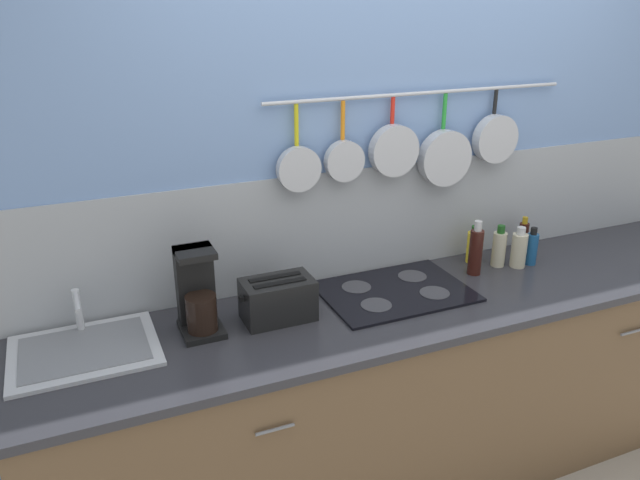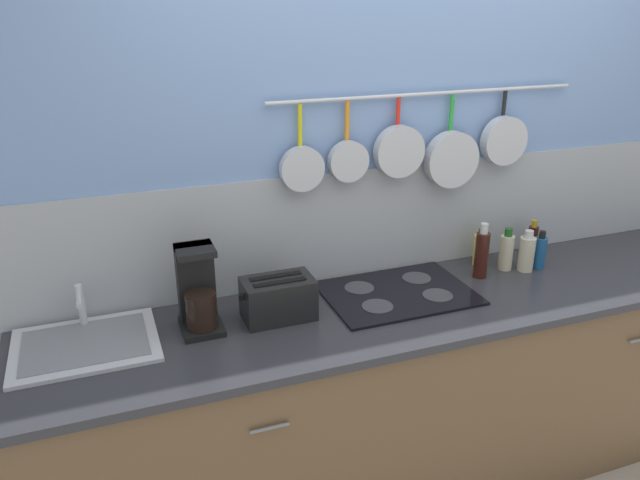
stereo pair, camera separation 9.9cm
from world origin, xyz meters
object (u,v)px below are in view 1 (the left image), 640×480
at_px(toaster, 278,299).
at_px(bottle_olive_oil, 532,248).
at_px(bottle_sesame_oil, 519,249).
at_px(bottle_vinegar, 474,246).
at_px(coffee_maker, 198,297).
at_px(bottle_hot_sauce, 523,237).
at_px(bottle_dish_soap, 476,251).
at_px(bottle_cooking_wine, 499,248).

distance_m(toaster, bottle_olive_oil, 1.27).
relative_size(toaster, bottle_sesame_oil, 1.50).
height_order(toaster, bottle_vinegar, bottle_vinegar).
relative_size(coffee_maker, toaster, 1.13).
bearing_deg(bottle_hot_sauce, toaster, -172.89).
relative_size(bottle_vinegar, bottle_olive_oil, 0.99).
relative_size(bottle_dish_soap, bottle_hot_sauce, 1.41).
distance_m(bottle_sesame_oil, bottle_olive_oil, 0.08).
distance_m(bottle_dish_soap, bottle_olive_oil, 0.31).
bearing_deg(coffee_maker, bottle_dish_soap, 0.32).
relative_size(bottle_cooking_wine, bottle_olive_oil, 1.10).
bearing_deg(bottle_dish_soap, bottle_vinegar, 55.30).
bearing_deg(bottle_sesame_oil, bottle_hot_sauce, 44.25).
xyz_separation_m(bottle_dish_soap, bottle_sesame_oil, (0.24, -0.01, -0.03)).
distance_m(coffee_maker, toaster, 0.31).
height_order(bottle_vinegar, bottle_olive_oil, bottle_olive_oil).
xyz_separation_m(bottle_dish_soap, bottle_cooking_wine, (0.16, 0.03, -0.02)).
height_order(toaster, bottle_sesame_oil, bottle_sesame_oil).
xyz_separation_m(toaster, bottle_hot_sauce, (1.33, 0.17, -0.00)).
height_order(coffee_maker, toaster, coffee_maker).
height_order(bottle_cooking_wine, bottle_olive_oil, bottle_cooking_wine).
distance_m(toaster, bottle_hot_sauce, 1.34).
relative_size(bottle_sesame_oil, bottle_olive_oil, 1.07).
bearing_deg(bottle_vinegar, coffee_maker, -174.89).
distance_m(toaster, bottle_vinegar, 1.05).
bearing_deg(bottle_olive_oil, bottle_sesame_oil, 179.75).
distance_m(toaster, bottle_cooking_wine, 1.12).
bearing_deg(bottle_sesame_oil, bottle_dish_soap, 176.95).
bearing_deg(coffee_maker, bottle_sesame_oil, -0.22).
bearing_deg(bottle_vinegar, bottle_olive_oil, -28.34).
relative_size(bottle_vinegar, bottle_hot_sauce, 1.00).
relative_size(bottle_vinegar, bottle_sesame_oil, 0.93).
distance_m(bottle_dish_soap, bottle_vinegar, 0.14).
height_order(bottle_dish_soap, bottle_olive_oil, bottle_dish_soap).
distance_m(bottle_vinegar, bottle_hot_sauce, 0.30).
distance_m(bottle_vinegar, bottle_cooking_wine, 0.11).
bearing_deg(bottle_olive_oil, bottle_hot_sauce, 64.95).
xyz_separation_m(coffee_maker, toaster, (0.30, -0.04, -0.05)).
xyz_separation_m(bottle_cooking_wine, bottle_sesame_oil, (0.08, -0.04, -0.00)).
bearing_deg(bottle_olive_oil, toaster, -178.57).
distance_m(bottle_cooking_wine, bottle_sesame_oil, 0.09).
relative_size(coffee_maker, bottle_vinegar, 1.83).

